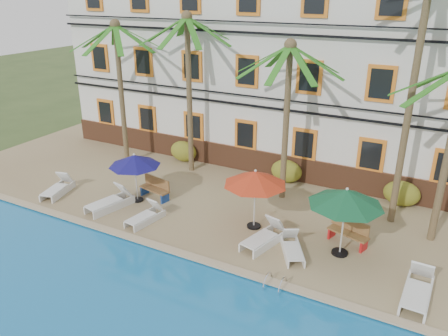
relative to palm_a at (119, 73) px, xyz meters
The scene contains 23 objects.
ground 10.36m from the palm_a, 33.89° to the right, with size 100.00×100.00×0.00m, color #384C23.
pool_deck 8.97m from the palm_a, ahead, with size 30.00×12.00×0.25m, color tan.
pool_coping 10.70m from the palm_a, 38.34° to the right, with size 30.00×0.35×0.06m, color tan.
hotel_building 9.02m from the palm_a, 33.04° to the left, with size 25.40×6.44×10.22m.
palm_a is the anchor object (origin of this frame).
palm_b 3.69m from the palm_a, 10.19° to the left, with size 4.41×4.41×7.68m.
palm_c 8.81m from the palm_a, ahead, with size 4.41×4.41×6.81m.
palm_d 13.49m from the palm_a, ahead, with size 4.41×4.41×9.78m.
shrub_left 5.13m from the palm_a, 30.56° to the left, with size 1.50×0.90×1.10m, color #2F5718.
shrub_mid 9.49m from the palm_a, 10.33° to the left, with size 1.50×0.90×1.10m, color #2F5718.
shrub_right 14.26m from the palm_a, ahead, with size 1.50×0.90×1.10m, color #2F5718.
umbrella_blue 5.57m from the palm_a, 45.09° to the right, with size 2.19×2.19×2.20m.
umbrella_red 9.69m from the palm_a, 19.29° to the right, with size 2.42×2.42×2.42m.
umbrella_green 12.91m from the palm_a, 15.36° to the right, with size 2.55×2.55×2.55m.
lounger_a 6.32m from the palm_a, 92.59° to the right, with size 1.11×1.96×0.88m.
lounger_b 6.88m from the palm_a, 57.63° to the right, with size 1.20×2.18×0.97m.
lounger_c 8.09m from the palm_a, 44.20° to the right, with size 0.86×1.78×0.81m.
lounger_d 11.33m from the palm_a, 22.62° to the right, with size 1.19×2.09×0.93m.
lounger_e 12.35m from the palm_a, 21.14° to the right, with size 1.34×1.75×0.79m.
lounger_f 16.16m from the palm_a, 17.46° to the right, with size 0.80×2.08×0.97m.
bench_left 6.40m from the palm_a, 35.24° to the right, with size 1.56×0.75×0.93m.
bench_right 13.25m from the palm_a, 11.54° to the right, with size 1.57×0.90×0.93m.
pool_ladder 13.31m from the palm_a, 29.18° to the right, with size 0.54×0.74×0.74m.
Camera 1 is at (7.17, -11.61, 8.86)m, focal length 35.00 mm.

